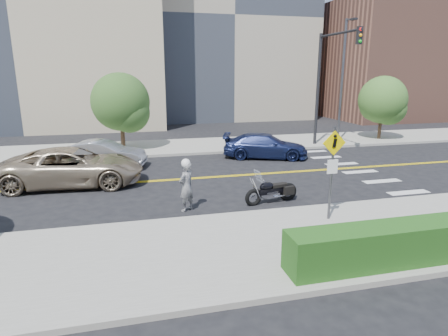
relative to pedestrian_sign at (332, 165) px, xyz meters
name	(u,v)px	position (x,y,z in m)	size (l,w,h in m)	color
ground_plane	(176,180)	(-4.20, 6.31, -1.96)	(120.00, 120.00, 0.00)	black
sidewalk_near	(209,252)	(-4.20, -1.19, -1.89)	(60.00, 5.00, 0.15)	#9E9B91
sidewalk_far	(162,147)	(-4.20, 13.81, -1.89)	(60.00, 5.00, 0.15)	#9E9B91
building_mid	(218,24)	(3.80, 32.31, 8.04)	(18.00, 14.00, 20.00)	#A39984
building_right	(392,61)	(21.80, 26.31, 4.04)	(14.00, 12.00, 12.00)	#8C5947
lamp_post	(342,82)	(7.80, 12.81, 2.19)	(0.16, 0.16, 8.00)	#4C4C51
traffic_light	(326,74)	(5.80, 11.39, 2.71)	(0.28, 4.50, 7.00)	black
pedestrian_sign	(332,165)	(0.00, 0.00, 0.00)	(0.78, 0.08, 3.00)	#4C4C51
motorcyclist	(186,185)	(-4.30, 2.25, -1.02)	(0.77, 0.74, 1.89)	silver
motorcycle	(272,186)	(-1.07, 2.35, -1.31)	(2.15, 0.66, 1.31)	black
suv	(73,167)	(-8.61, 6.51, -1.14)	(2.72, 5.90, 1.64)	tan
parked_car_silver	(103,154)	(-7.55, 9.46, -1.26)	(1.49, 4.27, 1.41)	#A5A7AC
parked_car_blue	(265,146)	(1.32, 9.66, -1.27)	(1.94, 4.78, 1.39)	navy
tree_far_a	(120,102)	(-6.62, 13.60, 1.07)	(3.51, 3.51, 4.79)	#382619
tree_far_b	(383,100)	(11.24, 13.02, 0.95)	(3.30, 3.30, 4.57)	#382619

